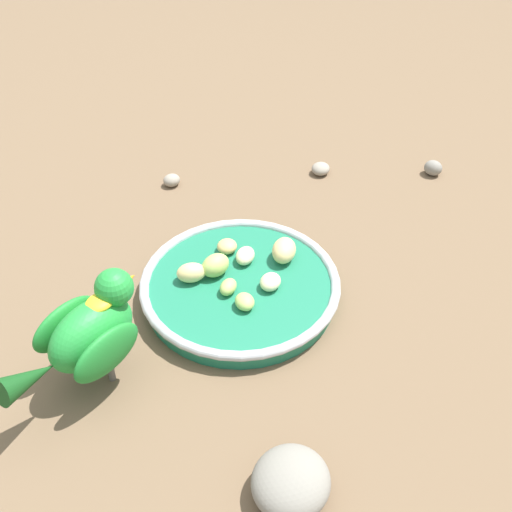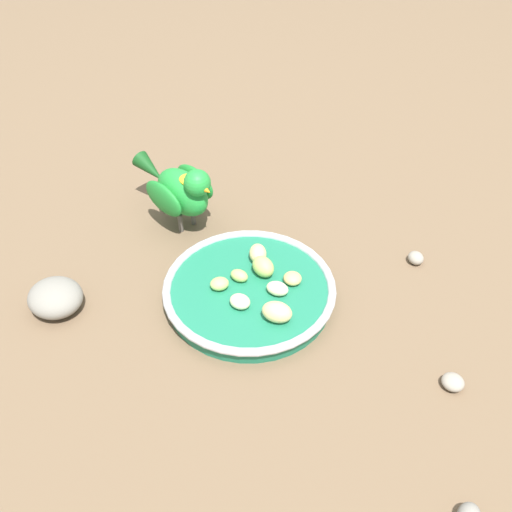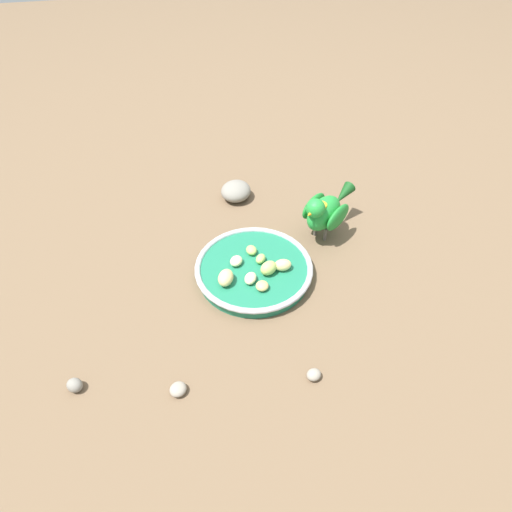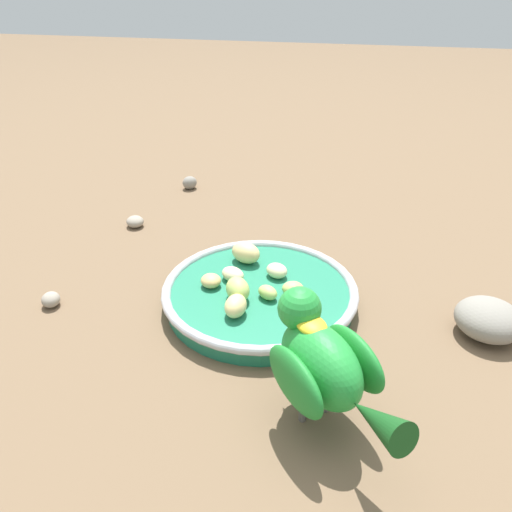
# 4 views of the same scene
# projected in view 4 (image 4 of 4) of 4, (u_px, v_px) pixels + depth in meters

# --- Properties ---
(ground_plane) EXTENTS (4.00, 4.00, 0.00)m
(ground_plane) POSITION_uv_depth(u_px,v_px,m) (274.00, 314.00, 0.61)
(ground_plane) COLOR brown
(feeding_bowl) EXTENTS (0.23, 0.23, 0.03)m
(feeding_bowl) POSITION_uv_depth(u_px,v_px,m) (260.00, 294.00, 0.62)
(feeding_bowl) COLOR #1E7251
(feeding_bowl) RESTS_ON ground_plane
(apple_piece_0) EXTENTS (0.04, 0.03, 0.02)m
(apple_piece_0) POSITION_uv_depth(u_px,v_px,m) (277.00, 271.00, 0.63)
(apple_piece_0) COLOR beige
(apple_piece_0) RESTS_ON feeding_bowl
(apple_piece_1) EXTENTS (0.04, 0.03, 0.02)m
(apple_piece_1) POSITION_uv_depth(u_px,v_px,m) (233.00, 274.00, 0.63)
(apple_piece_1) COLOR beige
(apple_piece_1) RESTS_ON feeding_bowl
(apple_piece_2) EXTENTS (0.04, 0.04, 0.03)m
(apple_piece_2) POSITION_uv_depth(u_px,v_px,m) (238.00, 289.00, 0.59)
(apple_piece_2) COLOR #B2CC66
(apple_piece_2) RESTS_ON feeding_bowl
(apple_piece_3) EXTENTS (0.05, 0.04, 0.03)m
(apple_piece_3) POSITION_uv_depth(u_px,v_px,m) (246.00, 253.00, 0.66)
(apple_piece_3) COLOR #E5C67F
(apple_piece_3) RESTS_ON feeding_bowl
(apple_piece_4) EXTENTS (0.03, 0.03, 0.01)m
(apple_piece_4) POSITION_uv_depth(u_px,v_px,m) (211.00, 281.00, 0.62)
(apple_piece_4) COLOR tan
(apple_piece_4) RESTS_ON feeding_bowl
(apple_piece_5) EXTENTS (0.02, 0.03, 0.02)m
(apple_piece_5) POSITION_uv_depth(u_px,v_px,m) (236.00, 306.00, 0.57)
(apple_piece_5) COLOR #E5C67F
(apple_piece_5) RESTS_ON feeding_bowl
(apple_piece_6) EXTENTS (0.03, 0.03, 0.02)m
(apple_piece_6) POSITION_uv_depth(u_px,v_px,m) (268.00, 290.00, 0.60)
(apple_piece_6) COLOR #B2CC66
(apple_piece_6) RESTS_ON feeding_bowl
(apple_piece_7) EXTENTS (0.03, 0.02, 0.02)m
(apple_piece_7) POSITION_uv_depth(u_px,v_px,m) (293.00, 289.00, 0.60)
(apple_piece_7) COLOR #B2CC66
(apple_piece_7) RESTS_ON feeding_bowl
(parrot) EXTENTS (0.13, 0.14, 0.12)m
(parrot) POSITION_uv_depth(u_px,v_px,m) (323.00, 363.00, 0.44)
(parrot) COLOR #59544C
(parrot) RESTS_ON ground_plane
(rock_large) EXTENTS (0.10, 0.10, 0.04)m
(rock_large) POSITION_uv_depth(u_px,v_px,m) (489.00, 319.00, 0.57)
(rock_large) COLOR gray
(rock_large) RESTS_ON ground_plane
(pebble_0) EXTENTS (0.04, 0.04, 0.02)m
(pebble_0) POSITION_uv_depth(u_px,v_px,m) (135.00, 222.00, 0.80)
(pebble_0) COLOR gray
(pebble_0) RESTS_ON ground_plane
(pebble_1) EXTENTS (0.03, 0.03, 0.02)m
(pebble_1) POSITION_uv_depth(u_px,v_px,m) (51.00, 300.00, 0.62)
(pebble_1) COLOR gray
(pebble_1) RESTS_ON ground_plane
(pebble_2) EXTENTS (0.03, 0.03, 0.02)m
(pebble_2) POSITION_uv_depth(u_px,v_px,m) (190.00, 183.00, 0.92)
(pebble_2) COLOR gray
(pebble_2) RESTS_ON ground_plane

